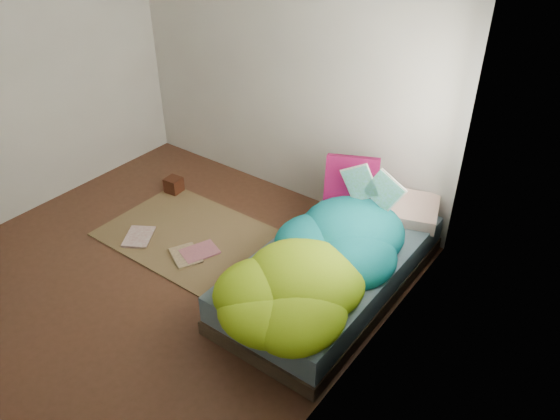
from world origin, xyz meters
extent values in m
cube|color=#482B1B|center=(0.00, 0.00, 0.00)|extent=(3.50, 3.50, 0.00)
cube|color=#B4B2AB|center=(0.00, 1.75, 1.30)|extent=(3.50, 0.04, 2.60)
cube|color=#B4B2AB|center=(-1.75, 0.00, 1.30)|extent=(0.04, 3.50, 2.60)
cube|color=#B4B2AB|center=(1.75, 0.00, 1.30)|extent=(0.04, 3.50, 2.60)
cube|color=white|center=(1.74, 0.90, 1.40)|extent=(0.01, 1.00, 1.20)
cube|color=#3A281F|center=(1.22, 0.72, 0.06)|extent=(1.00, 2.00, 0.12)
cube|color=#466171|center=(1.22, 0.72, 0.23)|extent=(0.98, 1.96, 0.22)
cube|color=brown|center=(-0.15, 0.55, 0.01)|extent=(1.60, 1.10, 0.01)
cube|color=silver|center=(1.39, 1.51, 0.41)|extent=(0.71, 0.56, 0.14)
cube|color=#50052B|center=(0.97, 1.40, 0.57)|extent=(0.47, 0.32, 0.45)
cube|color=#34180B|center=(-0.85, 1.00, 0.09)|extent=(0.17, 0.17, 0.15)
imported|color=silver|center=(-0.62, 0.18, 0.02)|extent=(0.36, 0.39, 0.02)
imported|color=#B3676D|center=(-0.03, 0.45, 0.03)|extent=(0.33, 0.37, 0.03)
imported|color=#C3B580|center=(-0.04, 0.20, 0.02)|extent=(0.37, 0.34, 0.02)
camera|label=1|loc=(2.87, -2.19, 2.94)|focal=35.00mm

